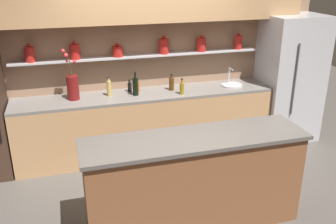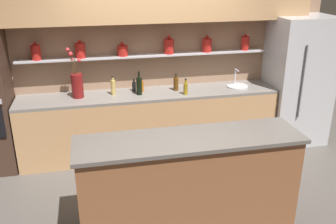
{
  "view_description": "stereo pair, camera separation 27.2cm",
  "coord_description": "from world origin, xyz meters",
  "px_view_note": "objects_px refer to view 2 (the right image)",
  "views": [
    {
      "loc": [
        -1.18,
        -3.63,
        2.6
      ],
      "look_at": [
        -0.03,
        0.37,
        0.96
      ],
      "focal_mm": 40.0,
      "sensor_mm": 36.0,
      "label": 1
    },
    {
      "loc": [
        -0.92,
        -3.69,
        2.6
      ],
      "look_at": [
        -0.03,
        0.37,
        0.96
      ],
      "focal_mm": 40.0,
      "sensor_mm": 36.0,
      "label": 2
    }
  ],
  "objects_px": {
    "sink_fixture": "(237,85)",
    "refrigerator": "(298,81)",
    "bottle_spirit_0": "(176,84)",
    "bottle_spirit_5": "(113,87)",
    "bottle_wine_3": "(139,86)",
    "bottle_oil_4": "(186,88)",
    "flower_vase": "(77,84)",
    "bottle_sauce_1": "(142,86)",
    "bottle_sauce_2": "(134,86)"
  },
  "relations": [
    {
      "from": "bottle_spirit_0",
      "to": "flower_vase",
      "type": "bearing_deg",
      "value": -179.3
    },
    {
      "from": "bottle_sauce_2",
      "to": "bottle_wine_3",
      "type": "bearing_deg",
      "value": -73.67
    },
    {
      "from": "bottle_spirit_0",
      "to": "bottle_oil_4",
      "type": "relative_size",
      "value": 1.06
    },
    {
      "from": "sink_fixture",
      "to": "bottle_sauce_2",
      "type": "bearing_deg",
      "value": 175.08
    },
    {
      "from": "bottle_sauce_1",
      "to": "bottle_wine_3",
      "type": "relative_size",
      "value": 0.58
    },
    {
      "from": "bottle_sauce_1",
      "to": "bottle_wine_3",
      "type": "distance_m",
      "value": 0.14
    },
    {
      "from": "flower_vase",
      "to": "bottle_spirit_0",
      "type": "relative_size",
      "value": 2.86
    },
    {
      "from": "bottle_wine_3",
      "to": "flower_vase",
      "type": "bearing_deg",
      "value": 175.93
    },
    {
      "from": "flower_vase",
      "to": "bottle_sauce_2",
      "type": "xyz_separation_m",
      "value": [
        0.78,
        0.11,
        -0.12
      ]
    },
    {
      "from": "bottle_spirit_0",
      "to": "bottle_wine_3",
      "type": "relative_size",
      "value": 0.73
    },
    {
      "from": "flower_vase",
      "to": "bottle_sauce_2",
      "type": "bearing_deg",
      "value": 8.08
    },
    {
      "from": "bottle_sauce_1",
      "to": "refrigerator",
      "type": "bearing_deg",
      "value": -3.09
    },
    {
      "from": "bottle_oil_4",
      "to": "sink_fixture",
      "type": "bearing_deg",
      "value": 12.01
    },
    {
      "from": "bottle_wine_3",
      "to": "bottle_spirit_5",
      "type": "distance_m",
      "value": 0.36
    },
    {
      "from": "bottle_sauce_2",
      "to": "sink_fixture",
      "type": "bearing_deg",
      "value": -4.92
    },
    {
      "from": "refrigerator",
      "to": "bottle_sauce_1",
      "type": "height_order",
      "value": "refrigerator"
    },
    {
      "from": "flower_vase",
      "to": "bottle_oil_4",
      "type": "xyz_separation_m",
      "value": [
        1.46,
        -0.2,
        -0.1
      ]
    },
    {
      "from": "sink_fixture",
      "to": "bottle_spirit_0",
      "type": "height_order",
      "value": "sink_fixture"
    },
    {
      "from": "bottle_spirit_0",
      "to": "bottle_wine_3",
      "type": "distance_m",
      "value": 0.55
    },
    {
      "from": "bottle_oil_4",
      "to": "bottle_spirit_5",
      "type": "distance_m",
      "value": 1.0
    },
    {
      "from": "sink_fixture",
      "to": "bottle_wine_3",
      "type": "height_order",
      "value": "bottle_wine_3"
    },
    {
      "from": "sink_fixture",
      "to": "bottle_sauce_1",
      "type": "relative_size",
      "value": 1.64
    },
    {
      "from": "flower_vase",
      "to": "bottle_spirit_0",
      "type": "bearing_deg",
      "value": 0.7
    },
    {
      "from": "refrigerator",
      "to": "sink_fixture",
      "type": "xyz_separation_m",
      "value": [
        -0.95,
        0.05,
        -0.02
      ]
    },
    {
      "from": "bottle_sauce_1",
      "to": "bottle_spirit_5",
      "type": "distance_m",
      "value": 0.41
    },
    {
      "from": "refrigerator",
      "to": "bottle_wine_3",
      "type": "relative_size",
      "value": 5.82
    },
    {
      "from": "bottle_spirit_0",
      "to": "bottle_sauce_1",
      "type": "height_order",
      "value": "bottle_spirit_0"
    },
    {
      "from": "bottle_oil_4",
      "to": "flower_vase",
      "type": "bearing_deg",
      "value": 172.29
    },
    {
      "from": "flower_vase",
      "to": "bottle_spirit_0",
      "type": "height_order",
      "value": "flower_vase"
    },
    {
      "from": "flower_vase",
      "to": "sink_fixture",
      "type": "xyz_separation_m",
      "value": [
        2.3,
        -0.02,
        -0.17
      ]
    },
    {
      "from": "flower_vase",
      "to": "sink_fixture",
      "type": "height_order",
      "value": "flower_vase"
    },
    {
      "from": "bottle_wine_3",
      "to": "bottle_spirit_5",
      "type": "bearing_deg",
      "value": 168.9
    },
    {
      "from": "sink_fixture",
      "to": "bottle_spirit_0",
      "type": "xyz_separation_m",
      "value": [
        -0.93,
        0.04,
        0.08
      ]
    },
    {
      "from": "bottle_spirit_5",
      "to": "refrigerator",
      "type": "bearing_deg",
      "value": -1.6
    },
    {
      "from": "bottle_sauce_1",
      "to": "flower_vase",
      "type": "bearing_deg",
      "value": -176.12
    },
    {
      "from": "sink_fixture",
      "to": "bottle_spirit_5",
      "type": "relative_size",
      "value": 1.18
    },
    {
      "from": "sink_fixture",
      "to": "bottle_wine_3",
      "type": "bearing_deg",
      "value": -178.44
    },
    {
      "from": "refrigerator",
      "to": "sink_fixture",
      "type": "relative_size",
      "value": 6.09
    },
    {
      "from": "bottle_spirit_0",
      "to": "bottle_spirit_5",
      "type": "distance_m",
      "value": 0.89
    },
    {
      "from": "sink_fixture",
      "to": "bottle_spirit_5",
      "type": "distance_m",
      "value": 1.82
    },
    {
      "from": "sink_fixture",
      "to": "refrigerator",
      "type": "bearing_deg",
      "value": -2.91
    },
    {
      "from": "bottle_sauce_2",
      "to": "bottle_oil_4",
      "type": "relative_size",
      "value": 0.78
    },
    {
      "from": "flower_vase",
      "to": "bottle_spirit_5",
      "type": "distance_m",
      "value": 0.49
    },
    {
      "from": "refrigerator",
      "to": "bottle_sauce_1",
      "type": "relative_size",
      "value": 9.97
    },
    {
      "from": "bottle_spirit_0",
      "to": "bottle_spirit_5",
      "type": "height_order",
      "value": "bottle_spirit_5"
    },
    {
      "from": "flower_vase",
      "to": "bottle_spirit_5",
      "type": "xyz_separation_m",
      "value": [
        0.48,
        0.01,
        -0.08
      ]
    },
    {
      "from": "flower_vase",
      "to": "bottle_oil_4",
      "type": "bearing_deg",
      "value": -7.71
    },
    {
      "from": "bottle_spirit_5",
      "to": "bottle_sauce_1",
      "type": "bearing_deg",
      "value": 7.05
    },
    {
      "from": "flower_vase",
      "to": "sink_fixture",
      "type": "bearing_deg",
      "value": -0.48
    },
    {
      "from": "refrigerator",
      "to": "bottle_spirit_0",
      "type": "xyz_separation_m",
      "value": [
        -1.88,
        0.08,
        0.06
      ]
    }
  ]
}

